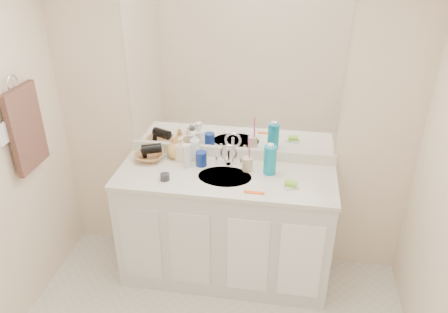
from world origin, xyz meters
The scene contains 24 objects.
wall_back centered at (0.00, 1.30, 1.20)m, with size 2.60×0.02×2.40m, color #FBE4C4.
vanity_cabinet centered at (0.00, 1.02, 0.42)m, with size 1.50×0.55×0.85m, color silver.
countertop centered at (0.00, 1.02, 0.86)m, with size 1.52×0.57×0.03m, color silver.
backsplash centered at (0.00, 1.29, 0.92)m, with size 1.52×0.03×0.08m, color silver.
sink_basin centered at (0.00, 1.00, 0.87)m, with size 0.37×0.37×0.02m, color beige.
faucet centered at (0.00, 1.18, 0.94)m, with size 0.02×0.02×0.11m, color silver.
mirror centered at (0.00, 1.29, 1.56)m, with size 1.48×0.01×1.20m, color white.
blue_mug centered at (-0.19, 1.13, 0.93)m, with size 0.08×0.08×0.11m, color navy.
tan_cup centered at (0.14, 1.11, 0.93)m, with size 0.07×0.07×0.10m, color beige.
toothbrush centered at (0.15, 1.11, 1.03)m, with size 0.01×0.01×0.21m, color #E43CA1.
mouthwash_bottle centered at (0.30, 1.10, 0.98)m, with size 0.09×0.09×0.21m, color #0E8DAF.
soap_dish centered at (0.45, 0.94, 0.89)m, with size 0.09×0.08×0.01m, color white.
green_soap centered at (0.45, 0.94, 0.90)m, with size 0.08×0.05×0.03m, color #7CC42F.
orange_comb centered at (0.22, 0.83, 0.88)m, with size 0.13×0.03×0.01m, color orange.
dark_jar centered at (-0.39, 0.90, 0.90)m, with size 0.06×0.06×0.04m, color #2B2B31.
extra_white_bottle centered at (-0.28, 1.10, 0.97)m, with size 0.05×0.05×0.17m, color silver.
soap_bottle_white centered at (-0.25, 1.21, 0.99)m, with size 0.08×0.09×0.22m, color white.
soap_bottle_cream centered at (-0.34, 1.19, 0.97)m, with size 0.08×0.08×0.18m, color #F7E5C9.
soap_bottle_yellow centered at (-0.40, 1.22, 0.96)m, with size 0.13×0.13×0.17m, color tan.
wicker_basket centered at (-0.58, 1.15, 0.91)m, with size 0.21×0.21×0.05m, color #AE7546.
hair_dryer centered at (-0.56, 1.15, 0.97)m, with size 0.07×0.07×0.14m, color black.
towel_ring centered at (-1.27, 0.77, 1.55)m, with size 0.11×0.11×0.01m, color silver.
hand_towel centered at (-1.25, 0.77, 1.25)m, with size 0.04×0.32×0.55m, color #412923.
switch_plate centered at (-1.27, 0.57, 1.30)m, with size 0.01×0.09×0.13m, color white.
Camera 1 is at (0.41, -1.53, 2.41)m, focal length 35.00 mm.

